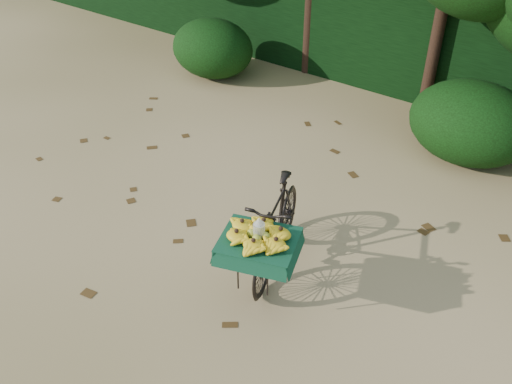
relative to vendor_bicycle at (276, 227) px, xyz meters
The scene contains 5 objects.
ground 1.33m from the vendor_bicycle, 126.26° to the right, with size 80.00×80.00×0.00m, color tan.
vendor_bicycle is the anchor object (origin of this frame).
hedge_backdrop 5.37m from the vendor_bicycle, 97.90° to the left, with size 26.00×1.80×1.80m, color black.
bush_clumps 3.31m from the vendor_bicycle, 94.08° to the left, with size 8.80×1.70×0.90m, color black, non-canonical shape.
leaf_litter 0.94m from the vendor_bicycle, 154.40° to the right, with size 7.00×7.30×0.01m, color #462E12, non-canonical shape.
Camera 1 is at (3.12, -2.42, 3.81)m, focal length 38.00 mm.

